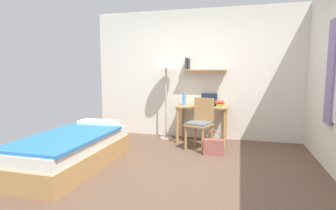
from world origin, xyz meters
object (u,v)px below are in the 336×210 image
bed (72,150)px  water_bottle (184,99)px  desk (202,112)px  desk_chair (201,121)px  standing_lamp (166,67)px  handbag (213,146)px  laptop (209,102)px  book_stack (220,103)px

bed → water_bottle: water_bottle is taller
desk → water_bottle: (-0.35, -0.05, 0.25)m
desk_chair → standing_lamp: size_ratio=0.54×
desk_chair → desk: bearing=94.6°
desk → standing_lamp: 1.14m
water_bottle → handbag: bearing=-49.9°
bed → desk: (1.61, 1.89, 0.34)m
desk → standing_lamp: bearing=178.2°
laptop → desk: bearing=-146.8°
water_bottle → desk_chair: bearing=-50.1°
standing_lamp → book_stack: standing_lamp is taller
desk → desk_chair: bearing=-85.4°
desk → book_stack: size_ratio=4.11×
bed → desk_chair: bearing=39.8°
desk_chair → water_bottle: bearing=129.9°
water_bottle → book_stack: bearing=4.7°
desk → handbag: bearing=-69.7°
desk_chair → standing_lamp: standing_lamp is taller
bed → book_stack: (1.95, 1.90, 0.52)m
desk_chair → water_bottle: size_ratio=3.82×
desk_chair → handbag: (0.26, -0.31, -0.35)m
standing_lamp → handbag: standing_lamp is taller
laptop → book_stack: laptop is taller
laptop → book_stack: bearing=-16.5°
desk → water_bottle: water_bottle is taller
book_stack → water_bottle: bearing=-175.3°
desk_chair → handbag: size_ratio=2.13×
bed → water_bottle: size_ratio=8.44×
book_stack → bed: bearing=-135.7°
standing_lamp → bed: bearing=-114.5°
bed → desk: size_ratio=2.03×
bed → handbag: bed is taller
desk_chair → laptop: bearing=82.9°
standing_lamp → laptop: (0.85, 0.05, -0.68)m
laptop → water_bottle: bearing=-165.1°
desk → laptop: 0.24m
desk_chair → bed: bearing=-140.2°
bed → desk: bearing=49.6°
water_bottle → handbag: (0.65, -0.77, -0.68)m
desk_chair → laptop: laptop is taller
desk → standing_lamp: (-0.74, 0.02, 0.88)m
desk → book_stack: book_stack is taller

